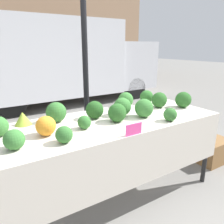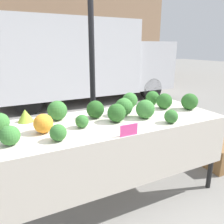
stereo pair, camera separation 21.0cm
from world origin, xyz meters
name	(u,v)px [view 2 (the right image)]	position (x,y,z in m)	size (l,w,h in m)	color
ground_plane	(112,194)	(0.00, 0.00, 0.00)	(40.00, 40.00, 0.00)	gray
building_facade	(17,10)	(0.00, 9.97, 3.12)	(16.00, 0.60, 6.24)	#9E7A5B
tent_pole	(92,61)	(0.12, 0.83, 1.36)	(0.07, 0.07, 2.73)	black
parked_truck	(79,59)	(1.05, 4.30, 1.18)	(5.12, 1.99, 2.21)	silver
market_table	(115,132)	(0.00, -0.07, 0.75)	(2.20, 0.85, 0.86)	beige
orange_cauliflower	(43,123)	(-0.65, -0.05, 0.94)	(0.16, 0.16, 0.16)	orange
romanesco_head	(25,116)	(-0.76, 0.31, 0.92)	(0.15, 0.15, 0.12)	#93B238
broccoli_head_0	(117,113)	(0.01, -0.07, 0.94)	(0.18, 0.18, 0.18)	#285B23
broccoli_head_1	(95,109)	(-0.12, 0.13, 0.94)	(0.18, 0.18, 0.18)	#23511E
broccoli_head_2	(58,133)	(-0.58, -0.26, 0.92)	(0.13, 0.13, 0.13)	#336B2D
broccoli_head_3	(145,109)	(0.32, -0.09, 0.95)	(0.19, 0.19, 0.19)	#387533
broccoli_head_4	(57,110)	(-0.47, 0.23, 0.95)	(0.19, 0.19, 0.19)	#336B2D
broccoli_head_5	(82,121)	(-0.33, -0.07, 0.91)	(0.12, 0.12, 0.12)	#336B2D
broccoli_head_6	(10,135)	(-0.91, -0.18, 0.93)	(0.15, 0.15, 0.15)	#387533
broccoli_head_7	(164,101)	(0.71, 0.10, 0.94)	(0.18, 0.18, 0.18)	#285B23
broccoli_head_8	(130,100)	(0.38, 0.31, 0.94)	(0.18, 0.18, 0.18)	#387533
broccoli_head_9	(190,102)	(0.94, -0.05, 0.95)	(0.18, 0.18, 0.18)	#285B23
broccoli_head_10	(152,98)	(0.71, 0.32, 0.94)	(0.17, 0.17, 0.17)	#2D6628
broccoli_head_11	(124,107)	(0.17, 0.08, 0.95)	(0.18, 0.18, 0.18)	#387533
broccoli_head_13	(171,116)	(0.45, -0.32, 0.92)	(0.13, 0.13, 0.13)	#336B2D
price_sign	(129,130)	(-0.05, -0.41, 0.90)	(0.16, 0.01, 0.10)	#EF4793
produce_crate	(222,156)	(1.56, -0.12, 0.16)	(0.45, 0.33, 0.32)	olive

